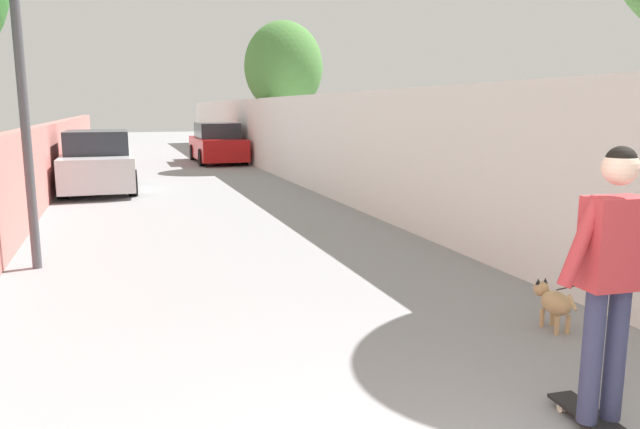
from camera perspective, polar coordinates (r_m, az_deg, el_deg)
The scene contains 10 objects.
ground_plane at distance 15.94m, azimuth -12.82°, elevation 2.32°, with size 80.00×80.00×0.00m, color gray.
wall_left at distance 13.88m, azimuth -25.54°, elevation 4.02°, with size 48.00×0.30×1.72m, color #CC726B.
fence_right at distance 14.57m, azimuth 0.71°, elevation 6.68°, with size 48.00×0.30×2.44m, color white.
tree_right_mid at distance 21.53m, azimuth -3.51°, elevation 13.88°, with size 2.75×2.75×5.10m.
lamp_post at distance 8.63m, azimuth -26.99°, elevation 15.06°, with size 0.36×0.36×4.40m.
skateboard at distance 4.54m, azimuth 25.06°, elevation -17.54°, with size 0.81×0.25×0.08m.
person_skateboarder at distance 4.17m, azimuth 26.17°, elevation -4.25°, with size 0.25×0.71×1.80m.
dog at distance 6.19m, azimuth 21.49°, elevation -7.76°, with size 1.91×1.12×1.06m.
car_near at distance 16.36m, azimuth -20.47°, elevation 4.64°, with size 4.06×1.80×1.54m.
car_far at distance 23.79m, azimuth -9.81°, elevation 6.66°, with size 4.34×1.80×1.54m.
Camera 1 is at (-1.73, 1.58, 2.10)m, focal length 33.41 mm.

